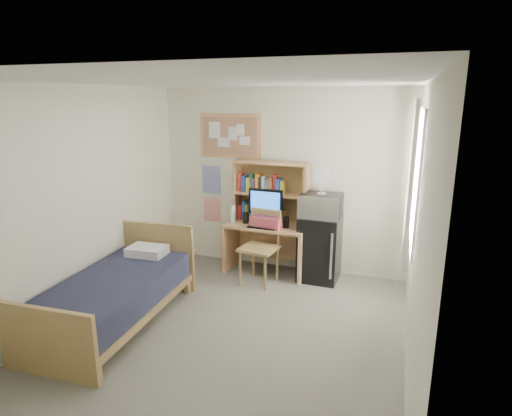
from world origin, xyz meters
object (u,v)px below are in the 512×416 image
(bulletin_board, at_px, (230,136))
(speaker_left, at_px, (246,218))
(monitor, at_px, (266,207))
(desk, at_px, (267,248))
(desk_fan, at_px, (322,182))
(speaker_right, at_px, (286,222))
(microwave, at_px, (321,205))
(mini_fridge, at_px, (320,248))
(desk_chair, at_px, (259,248))
(bed, at_px, (114,301))

(bulletin_board, distance_m, speaker_left, 1.22)
(monitor, relative_size, speaker_left, 3.29)
(desk, xyz_separation_m, desk_fan, (0.75, 0.00, 1.01))
(monitor, height_order, desk_fan, desk_fan)
(monitor, xyz_separation_m, speaker_right, (0.30, -0.01, -0.18))
(bulletin_board, height_order, desk_fan, bulletin_board)
(desk, relative_size, microwave, 2.16)
(bulletin_board, bearing_deg, monitor, -28.13)
(speaker_left, height_order, speaker_right, speaker_left)
(speaker_left, bearing_deg, bulletin_board, 139.12)
(mini_fridge, xyz_separation_m, speaker_right, (-0.46, -0.10, 0.35))
(desk, distance_m, desk_chair, 0.40)
(speaker_left, xyz_separation_m, desk_fan, (1.06, 0.05, 0.57))
(monitor, height_order, speaker_right, monitor)
(microwave, bearing_deg, monitor, -173.80)
(bulletin_board, height_order, desk, bulletin_board)
(bulletin_board, distance_m, desk_fan, 1.55)
(monitor, distance_m, desk_fan, 0.85)
(monitor, xyz_separation_m, desk_fan, (0.76, 0.06, 0.39))
(mini_fridge, distance_m, bed, 2.75)
(desk, bearing_deg, bed, -118.61)
(speaker_right, distance_m, microwave, 0.53)
(bulletin_board, relative_size, bed, 0.48)
(monitor, bearing_deg, microwave, 7.24)
(desk_chair, distance_m, desk_fan, 1.21)
(bulletin_board, xyz_separation_m, microwave, (1.42, -0.29, -0.86))
(bulletin_board, height_order, mini_fridge, bulletin_board)
(desk_chair, height_order, monitor, monitor)
(speaker_left, bearing_deg, desk, 11.31)
(speaker_left, distance_m, speaker_right, 0.60)
(bulletin_board, height_order, monitor, bulletin_board)
(microwave, bearing_deg, desk, -178.33)
(desk_chair, bearing_deg, speaker_right, 55.50)
(microwave, bearing_deg, bed, -133.32)
(desk_chair, xyz_separation_m, microwave, (0.75, 0.38, 0.56))
(desk_chair, relative_size, speaker_left, 6.39)
(speaker_right, bearing_deg, microwave, 11.93)
(bulletin_board, height_order, speaker_left, bulletin_board)
(mini_fridge, relative_size, desk_fan, 2.90)
(monitor, height_order, speaker_left, monitor)
(monitor, bearing_deg, mini_fridge, 8.74)
(microwave, bearing_deg, mini_fridge, 90.00)
(bed, height_order, speaker_left, speaker_left)
(desk, relative_size, monitor, 2.24)
(bed, xyz_separation_m, microwave, (1.92, 1.94, 0.79))
(monitor, bearing_deg, speaker_left, 180.00)
(bed, distance_m, speaker_left, 2.14)
(speaker_left, relative_size, speaker_right, 1.01)
(speaker_left, height_order, desk_fan, desk_fan)
(microwave, distance_m, desk_fan, 0.31)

